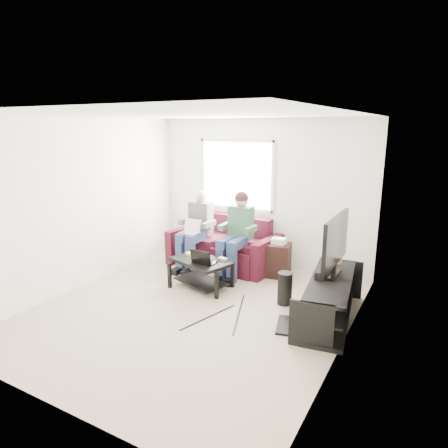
# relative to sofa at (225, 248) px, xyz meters

# --- Properties ---
(floor) EXTENTS (4.50, 4.50, 0.00)m
(floor) POSITION_rel_sofa_xyz_m (0.51, -1.82, -0.32)
(floor) COLOR tan
(floor) RESTS_ON ground
(ceiling) EXTENTS (4.50, 4.50, 0.00)m
(ceiling) POSITION_rel_sofa_xyz_m (0.51, -1.82, 2.28)
(ceiling) COLOR white
(ceiling) RESTS_ON wall_back
(wall_back) EXTENTS (4.50, 0.00, 4.50)m
(wall_back) POSITION_rel_sofa_xyz_m (0.51, 0.43, 0.98)
(wall_back) COLOR white
(wall_back) RESTS_ON floor
(wall_front) EXTENTS (4.50, 0.00, 4.50)m
(wall_front) POSITION_rel_sofa_xyz_m (0.51, -4.07, 0.98)
(wall_front) COLOR white
(wall_front) RESTS_ON floor
(wall_left) EXTENTS (0.00, 4.50, 4.50)m
(wall_left) POSITION_rel_sofa_xyz_m (-1.49, -1.82, 0.98)
(wall_left) COLOR white
(wall_left) RESTS_ON floor
(wall_right) EXTENTS (0.00, 4.50, 4.50)m
(wall_right) POSITION_rel_sofa_xyz_m (2.51, -1.82, 0.98)
(wall_right) COLOR white
(wall_right) RESTS_ON floor
(window) EXTENTS (1.48, 0.04, 1.28)m
(window) POSITION_rel_sofa_xyz_m (0.01, 0.41, 1.28)
(window) COLOR white
(window) RESTS_ON wall_back
(sofa) EXTENTS (1.94, 1.02, 0.88)m
(sofa) POSITION_rel_sofa_xyz_m (0.00, 0.00, 0.00)
(sofa) COLOR #4B1224
(sofa) RESTS_ON floor
(person_left) EXTENTS (0.40, 0.70, 1.36)m
(person_left) POSITION_rel_sofa_xyz_m (-0.40, -0.33, 0.43)
(person_left) COLOR navy
(person_left) RESTS_ON sofa
(person_right) EXTENTS (0.40, 0.71, 1.41)m
(person_right) POSITION_rel_sofa_xyz_m (0.40, -0.31, 0.49)
(person_right) COLOR navy
(person_right) RESTS_ON sofa
(laptop_silver) EXTENTS (0.37, 0.30, 0.24)m
(laptop_silver) POSITION_rel_sofa_xyz_m (-0.40, -0.53, 0.41)
(laptop_silver) COLOR silver
(laptop_silver) RESTS_ON person_left
(coffee_table) EXTENTS (1.03, 0.81, 0.45)m
(coffee_table) POSITION_rel_sofa_xyz_m (0.18, -1.10, 0.01)
(coffee_table) COLOR black
(coffee_table) RESTS_ON floor
(laptop_black) EXTENTS (0.38, 0.30, 0.24)m
(laptop_black) POSITION_rel_sofa_xyz_m (0.30, -1.18, 0.25)
(laptop_black) COLOR black
(laptop_black) RESTS_ON coffee_table
(controller_a) EXTENTS (0.16, 0.13, 0.04)m
(controller_a) POSITION_rel_sofa_xyz_m (-0.10, -0.98, 0.15)
(controller_a) COLOR silver
(controller_a) RESTS_ON coffee_table
(controller_b) EXTENTS (0.16, 0.14, 0.04)m
(controller_b) POSITION_rel_sofa_xyz_m (0.08, -0.92, 0.15)
(controller_b) COLOR black
(controller_b) RESTS_ON coffee_table
(controller_c) EXTENTS (0.16, 0.13, 0.04)m
(controller_c) POSITION_rel_sofa_xyz_m (0.48, -0.95, 0.15)
(controller_c) COLOR gray
(controller_c) RESTS_ON coffee_table
(tv_stand) EXTENTS (0.73, 1.75, 0.56)m
(tv_stand) POSITION_rel_sofa_xyz_m (2.21, -1.18, -0.07)
(tv_stand) COLOR black
(tv_stand) RESTS_ON floor
(tv) EXTENTS (0.12, 1.10, 0.81)m
(tv) POSITION_rel_sofa_xyz_m (2.20, -1.08, 0.70)
(tv) COLOR black
(tv) RESTS_ON tv_stand
(soundbar) EXTENTS (0.12, 0.50, 0.10)m
(soundbar) POSITION_rel_sofa_xyz_m (2.09, -1.08, 0.29)
(soundbar) COLOR black
(soundbar) RESTS_ON tv_stand
(drink_cup) EXTENTS (0.08, 0.08, 0.12)m
(drink_cup) POSITION_rel_sofa_xyz_m (2.16, -0.55, 0.30)
(drink_cup) COLOR #AD744A
(drink_cup) RESTS_ON tv_stand
(console_white) EXTENTS (0.30, 0.22, 0.06)m
(console_white) POSITION_rel_sofa_xyz_m (2.21, -1.58, 0.00)
(console_white) COLOR silver
(console_white) RESTS_ON tv_stand
(console_grey) EXTENTS (0.34, 0.26, 0.08)m
(console_grey) POSITION_rel_sofa_xyz_m (2.21, -0.88, 0.01)
(console_grey) COLOR gray
(console_grey) RESTS_ON tv_stand
(console_black) EXTENTS (0.38, 0.30, 0.07)m
(console_black) POSITION_rel_sofa_xyz_m (2.21, -1.23, 0.01)
(console_black) COLOR black
(console_black) RESTS_ON tv_stand
(subwoofer) EXTENTS (0.21, 0.21, 0.47)m
(subwoofer) POSITION_rel_sofa_xyz_m (1.54, -1.04, -0.09)
(subwoofer) COLOR black
(subwoofer) RESTS_ON floor
(keyboard_floor) EXTENTS (0.29, 0.53, 0.03)m
(keyboard_floor) POSITION_rel_sofa_xyz_m (1.76, -1.66, -0.31)
(keyboard_floor) COLOR black
(keyboard_floor) RESTS_ON floor
(end_table) EXTENTS (0.38, 0.38, 0.66)m
(end_table) POSITION_rel_sofa_xyz_m (1.05, -0.06, -0.03)
(end_table) COLOR black
(end_table) RESTS_ON floor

